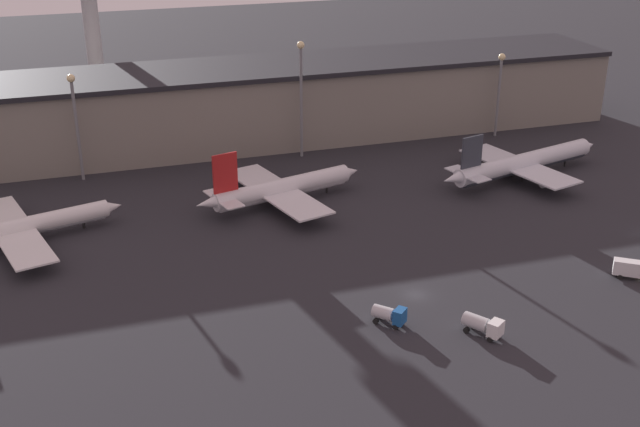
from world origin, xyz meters
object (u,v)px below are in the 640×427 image
object	(u,v)px
control_tower	(90,11)
airplane_1	(281,189)
airplane_2	(523,163)
service_vehicle_0	(483,325)
airplane_0	(19,228)
service_vehicle_2	(389,315)
service_vehicle_1	(634,269)

from	to	relation	value
control_tower	airplane_1	bearing A→B (deg)	-69.60
airplane_2	service_vehicle_0	size ratio (longest dim) A/B	7.27
airplane_1	service_vehicle_0	bearing A→B (deg)	-89.83
airplane_0	airplane_1	distance (m)	51.84
service_vehicle_2	airplane_1	bearing A→B (deg)	140.91
airplane_0	service_vehicle_1	xyz separation A→B (m)	(100.74, -47.34, -1.19)
service_vehicle_0	service_vehicle_2	xyz separation A→B (m)	(-12.28, 7.15, -0.06)
airplane_0	control_tower	distance (m)	93.53
airplane_2	service_vehicle_0	xyz separation A→B (m)	(-40.44, -56.57, -1.79)
airplane_1	control_tower	world-z (taller)	control_tower
airplane_0	airplane_2	bearing A→B (deg)	-14.20
airplane_2	control_tower	xyz separation A→B (m)	(-87.58, 86.68, 24.57)
service_vehicle_1	airplane_0	bearing A→B (deg)	-169.03
airplane_2	service_vehicle_1	world-z (taller)	airplane_2
service_vehicle_0	service_vehicle_2	world-z (taller)	service_vehicle_2
service_vehicle_0	control_tower	bearing A→B (deg)	164.28
airplane_2	service_vehicle_1	xyz separation A→B (m)	(-7.11, -48.46, -1.71)
airplane_1	airplane_2	xyz separation A→B (m)	(56.11, -2.08, 0.14)
service_vehicle_0	service_vehicle_1	xyz separation A→B (m)	(33.32, 8.11, 0.08)
airplane_2	service_vehicle_0	world-z (taller)	airplane_2
service_vehicle_2	airplane_2	bearing A→B (deg)	90.29
service_vehicle_1	service_vehicle_0	bearing A→B (deg)	-130.17
service_vehicle_1	service_vehicle_2	bearing A→B (deg)	-142.65
airplane_2	service_vehicle_2	bearing A→B (deg)	-151.64
service_vehicle_0	airplane_1	bearing A→B (deg)	161.03
control_tower	airplane_2	bearing A→B (deg)	-44.71
service_vehicle_0	service_vehicle_2	bearing A→B (deg)	-154.15
airplane_2	service_vehicle_2	xyz separation A→B (m)	(-52.72, -49.42, -1.85)
airplane_0	service_vehicle_2	xyz separation A→B (m)	(55.13, -48.30, -1.34)
airplane_1	control_tower	size ratio (longest dim) A/B	0.79
service_vehicle_2	service_vehicle_1	bearing A→B (deg)	48.35
airplane_2	control_tower	bearing A→B (deg)	120.50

